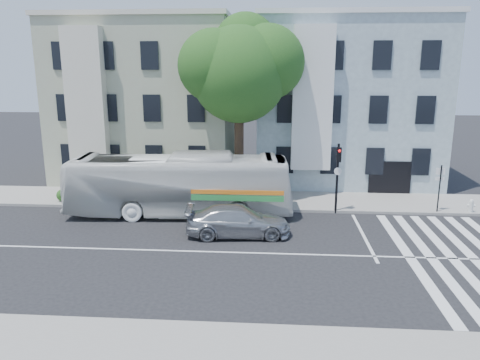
# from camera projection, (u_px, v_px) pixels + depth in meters

# --- Properties ---
(ground) EXTENTS (120.00, 120.00, 0.00)m
(ground) POSITION_uv_depth(u_px,v_px,m) (225.00, 252.00, 20.66)
(ground) COLOR black
(ground) RESTS_ON ground
(sidewalk_far) EXTENTS (80.00, 4.00, 0.15)m
(sidewalk_far) POSITION_uv_depth(u_px,v_px,m) (238.00, 200.00, 28.39)
(sidewalk_far) COLOR gray
(sidewalk_far) RESTS_ON ground
(building_left) EXTENTS (12.00, 10.00, 11.00)m
(building_left) POSITION_uv_depth(u_px,v_px,m) (151.00, 100.00, 34.35)
(building_left) COLOR #A7AE92
(building_left) RESTS_ON ground
(building_right) EXTENTS (12.00, 10.00, 11.00)m
(building_right) POSITION_uv_depth(u_px,v_px,m) (343.00, 101.00, 33.38)
(building_right) COLOR #899BA3
(building_right) RESTS_ON ground
(street_tree) EXTENTS (7.30, 5.90, 11.10)m
(street_tree) POSITION_uv_depth(u_px,v_px,m) (240.00, 69.00, 27.23)
(street_tree) COLOR #2D2116
(street_tree) RESTS_ON ground
(bus) EXTENTS (3.60, 12.35, 3.40)m
(bus) POSITION_uv_depth(u_px,v_px,m) (179.00, 185.00, 25.49)
(bus) COLOR silver
(bus) RESTS_ON ground
(sedan) EXTENTS (2.46, 5.19, 1.46)m
(sedan) POSITION_uv_depth(u_px,v_px,m) (238.00, 221.00, 22.54)
(sedan) COLOR #ACAEB3
(sedan) RESTS_ON ground
(hedge) EXTENTS (8.54, 1.85, 0.70)m
(hedge) POSITION_uv_depth(u_px,v_px,m) (133.00, 197.00, 27.55)
(hedge) COLOR #356320
(hedge) RESTS_ON sidewalk_far
(traffic_signal) EXTENTS (0.41, 0.52, 3.92)m
(traffic_signal) POSITION_uv_depth(u_px,v_px,m) (338.00, 169.00, 25.42)
(traffic_signal) COLOR black
(traffic_signal) RESTS_ON ground
(fire_hydrant) EXTENTS (0.41, 0.24, 0.73)m
(fire_hydrant) POSITION_uv_depth(u_px,v_px,m) (471.00, 205.00, 25.73)
(fire_hydrant) COLOR silver
(fire_hydrant) RESTS_ON sidewalk_far
(far_sign_pole) EXTENTS (0.48, 0.17, 2.63)m
(far_sign_pole) POSITION_uv_depth(u_px,v_px,m) (440.00, 182.00, 25.55)
(far_sign_pole) COLOR black
(far_sign_pole) RESTS_ON sidewalk_far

